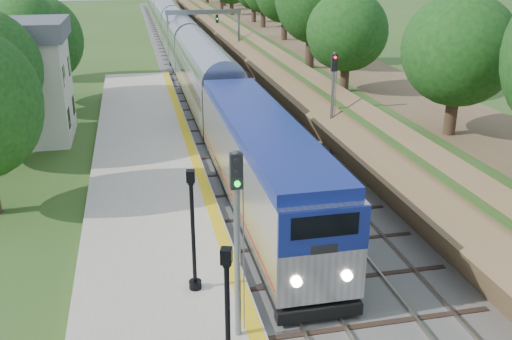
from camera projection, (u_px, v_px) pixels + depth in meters
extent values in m
cube|color=#4C4944|center=(196.00, 58.00, 69.76)|extent=(9.50, 170.00, 0.12)
cube|color=gray|center=(173.00, 58.00, 69.17)|extent=(0.08, 170.00, 0.16)
cube|color=gray|center=(185.00, 57.00, 69.46)|extent=(0.08, 170.00, 0.16)
cube|color=gray|center=(206.00, 56.00, 69.97)|extent=(0.08, 170.00, 0.16)
cube|color=gray|center=(218.00, 56.00, 70.25)|extent=(0.08, 170.00, 0.16)
cube|color=#AF9F8D|center=(152.00, 209.00, 28.09)|extent=(6.40, 68.00, 0.38)
cube|color=gold|center=(210.00, 201.00, 28.58)|extent=(0.55, 68.00, 0.01)
cube|color=brown|center=(271.00, 44.00, 71.13)|extent=(9.00, 170.00, 3.00)
cube|color=brown|center=(240.00, 46.00, 70.43)|extent=(4.47, 170.00, 4.54)
cylinder|color=#332316|center=(259.00, 21.00, 69.84)|extent=(0.60, 0.60, 2.62)
cube|color=beige|center=(6.00, 91.00, 38.00)|extent=(8.00, 6.00, 6.80)
cube|color=black|center=(69.00, 118.00, 37.71)|extent=(0.05, 1.10, 1.30)
cube|color=black|center=(74.00, 105.00, 41.00)|extent=(0.05, 1.10, 1.30)
cube|color=black|center=(64.00, 76.00, 36.72)|extent=(0.05, 1.10, 1.30)
cube|color=black|center=(69.00, 66.00, 40.01)|extent=(0.05, 1.10, 1.30)
cylinder|color=slate|center=(168.00, 39.00, 63.42)|extent=(0.24, 0.24, 6.20)
cylinder|color=slate|center=(239.00, 37.00, 65.01)|extent=(0.24, 0.24, 6.20)
cube|color=slate|center=(203.00, 12.00, 63.20)|extent=(8.40, 0.25, 0.50)
cube|color=black|center=(181.00, 20.00, 62.84)|extent=(0.30, 0.20, 0.90)
cube|color=black|center=(217.00, 19.00, 63.63)|extent=(0.30, 0.20, 0.90)
cylinder|color=#332316|center=(34.00, 138.00, 35.51)|extent=(0.60, 0.60, 2.45)
sphere|color=#103A0F|center=(26.00, 85.00, 34.33)|extent=(5.32, 5.32, 5.32)
cylinder|color=#332316|center=(60.00, 84.00, 50.13)|extent=(0.60, 0.60, 2.45)
sphere|color=#103A0F|center=(55.00, 46.00, 48.95)|extent=(5.32, 5.32, 5.32)
cube|color=black|center=(260.00, 202.00, 27.86)|extent=(2.85, 17.86, 0.62)
cube|color=#B7BAC1|center=(261.00, 163.00, 27.13)|extent=(3.10, 18.60, 3.51)
cube|color=navy|center=(261.00, 123.00, 26.43)|extent=(2.98, 17.86, 0.45)
cube|color=navy|center=(324.00, 231.00, 18.26)|extent=(3.07, 0.10, 1.55)
cube|color=black|center=(325.00, 226.00, 18.15)|extent=(2.27, 0.06, 0.78)
cube|color=maroon|center=(261.00, 186.00, 27.55)|extent=(3.12, 18.23, 0.10)
cube|color=#B7BAC1|center=(205.00, 83.00, 45.75)|extent=(3.10, 20.67, 4.03)
cube|color=#B7BAC1|center=(181.00, 44.00, 65.19)|extent=(3.10, 20.67, 4.03)
cube|color=#B7BAC1|center=(168.00, 24.00, 84.62)|extent=(3.10, 20.67, 4.03)
cube|color=#B7BAC1|center=(160.00, 11.00, 104.06)|extent=(3.10, 20.67, 4.03)
cube|color=#B7BAC1|center=(154.00, 2.00, 123.49)|extent=(3.10, 20.67, 4.03)
cylinder|color=black|center=(228.00, 329.00, 15.26)|extent=(0.15, 0.15, 4.04)
cube|color=black|center=(226.00, 256.00, 14.46)|extent=(0.36, 0.36, 0.41)
cube|color=silver|center=(226.00, 256.00, 14.46)|extent=(0.26, 0.26, 0.31)
cylinder|color=black|center=(195.00, 284.00, 21.03)|extent=(0.46, 0.46, 0.31)
cylinder|color=black|center=(193.00, 235.00, 20.31)|extent=(0.15, 0.15, 4.09)
cube|color=black|center=(191.00, 176.00, 19.51)|extent=(0.34, 0.34, 0.42)
cube|color=silver|center=(191.00, 176.00, 19.51)|extent=(0.24, 0.24, 0.31)
cylinder|color=slate|center=(237.00, 248.00, 17.43)|extent=(0.20, 0.20, 6.34)
cube|color=black|center=(236.00, 171.00, 16.54)|extent=(0.37, 0.24, 1.09)
cylinder|color=#0CE526|center=(237.00, 173.00, 16.41)|extent=(0.17, 0.07, 0.17)
cylinder|color=slate|center=(332.00, 105.00, 34.99)|extent=(0.19, 0.19, 6.38)
cube|color=black|center=(334.00, 63.00, 34.07)|extent=(0.35, 0.23, 1.03)
cylinder|color=#FF0C0C|center=(335.00, 63.00, 33.95)|extent=(0.16, 0.06, 0.16)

